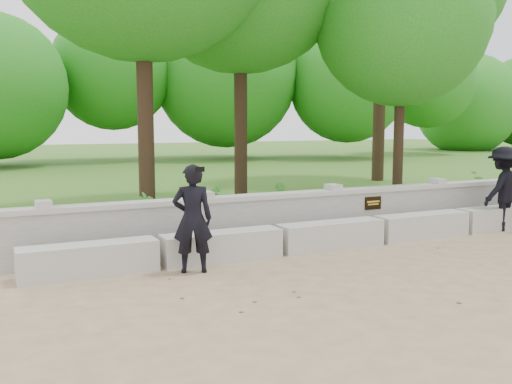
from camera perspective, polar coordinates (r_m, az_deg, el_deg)
ground at (r=9.01m, az=19.61°, el=-7.06°), size 80.00×80.00×0.00m
lawn at (r=21.15m, az=-8.50°, el=1.46°), size 40.00×22.00×0.25m
concrete_bench at (r=10.35m, az=12.14°, el=-3.75°), size 11.90×0.45×0.45m
parapet_wall at (r=10.86m, az=9.89°, el=-1.92°), size 12.50×0.35×0.90m
man_main at (r=8.09m, az=-6.37°, el=-2.67°), size 0.65×0.60×1.55m
visitor_mid at (r=12.22m, az=23.43°, el=0.31°), size 1.17×0.82×1.66m
tree_near_right at (r=13.62m, az=14.45°, el=17.64°), size 3.88×3.88×6.40m
shrub_a at (r=10.21m, az=-10.86°, el=-1.85°), size 0.42×0.37×0.66m
shrub_b at (r=12.71m, az=2.53°, el=-0.27°), size 0.38×0.38×0.54m
shrub_c at (r=15.60m, az=21.63°, el=0.74°), size 0.71×0.67×0.63m
shrub_d at (r=11.41m, az=-4.11°, el=-0.91°), size 0.42×0.44×0.62m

